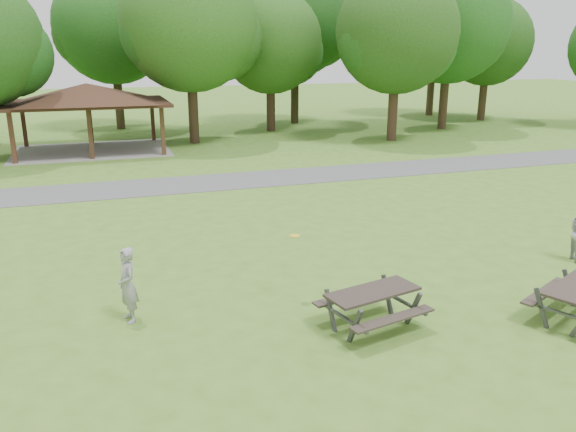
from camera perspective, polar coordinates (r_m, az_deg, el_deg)
The scene contains 14 objects.
ground at distance 11.62m, azimuth 1.67°, elevation -12.02°, with size 160.00×160.00×0.00m, color #426E1F.
asphalt_path at distance 24.46m, azimuth -9.77°, elevation 3.24°, with size 120.00×3.20×0.02m, color #4C4C4E.
pavilion at distance 33.65m, azimuth -19.73°, elevation 11.40°, with size 8.60×7.01×3.76m.
tree_row_e at distance 35.06m, azimuth -9.83°, elevation 18.37°, with size 8.40×8.00×11.02m.
tree_row_f at distance 39.83m, azimuth -1.70°, elevation 17.00°, with size 7.35×7.00×9.55m.
tree_row_g at distance 36.19m, azimuth 11.09°, elevation 17.53°, with size 7.77×7.40×10.25m.
tree_row_h at distance 42.35m, azimuth 16.16°, elevation 17.97°, with size 8.61×8.20×11.37m.
tree_row_i at distance 48.66m, azimuth 19.70°, elevation 16.10°, with size 7.14×6.80×9.52m.
tree_deep_b at distance 42.63m, azimuth -17.23°, elevation 17.69°, with size 8.40×8.00×11.13m.
tree_deep_c at distance 44.13m, azimuth 0.84°, elevation 19.05°, with size 8.82×8.40×11.90m.
tree_deep_d at distance 51.22m, azimuth 14.77°, elevation 17.73°, with size 8.40×8.00×11.27m.
picnic_table_middle at distance 11.78m, azimuth 8.58°, elevation -8.38°, with size 2.25×1.95×0.85m.
frisbee_in_flight at distance 12.63m, azimuth 0.71°, elevation -2.02°, with size 0.29×0.29×0.02m.
frisbee_thrower at distance 12.32m, azimuth -15.99°, elevation -6.76°, with size 0.60×0.39×1.63m, color gray.
Camera 1 is at (-3.58, -9.55, 5.57)m, focal length 35.00 mm.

